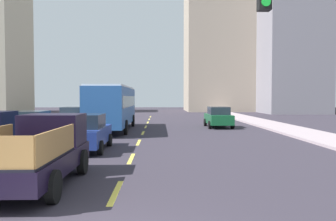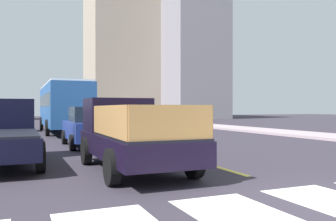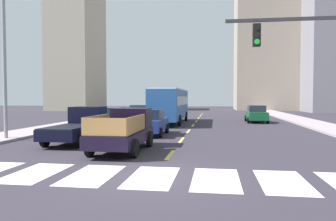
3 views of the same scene
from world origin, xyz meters
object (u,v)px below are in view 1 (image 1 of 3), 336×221
(city_bus, at_px, (113,105))
(sedan_near_left, at_px, (73,117))
(pickup_stakebed, at_px, (40,151))
(sedan_near_right, at_px, (32,126))
(sedan_far, at_px, (218,117))
(sedan_mid, at_px, (86,132))

(city_bus, distance_m, sedan_near_left, 4.33)
(pickup_stakebed, height_order, sedan_near_right, pickup_stakebed)
(pickup_stakebed, relative_size, sedan_far, 1.18)
(city_bus, height_order, sedan_mid, city_bus)
(city_bus, xyz_separation_m, sedan_mid, (0.04, -9.78, -1.09))
(city_bus, relative_size, sedan_near_right, 2.45)
(sedan_mid, relative_size, sedan_near_right, 1.00)
(sedan_near_left, bearing_deg, sedan_far, 0.60)
(city_bus, relative_size, sedan_near_left, 2.45)
(pickup_stakebed, height_order, sedan_mid, pickup_stakebed)
(sedan_near_left, bearing_deg, sedan_mid, -73.53)
(sedan_far, relative_size, sedan_near_right, 1.00)
(pickup_stakebed, distance_m, sedan_mid, 6.10)
(sedan_mid, height_order, sedan_near_right, same)
(sedan_mid, bearing_deg, city_bus, 88.83)
(sedan_near_left, bearing_deg, sedan_near_right, -92.54)
(sedan_near_right, bearing_deg, sedan_mid, -46.66)
(sedan_far, bearing_deg, city_bus, -164.44)
(sedan_near_right, bearing_deg, pickup_stakebed, -70.57)
(sedan_far, height_order, sedan_near_left, same)
(pickup_stakebed, height_order, city_bus, city_bus)
(sedan_far, xyz_separation_m, sedan_near_left, (-11.95, -0.15, 0.00))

